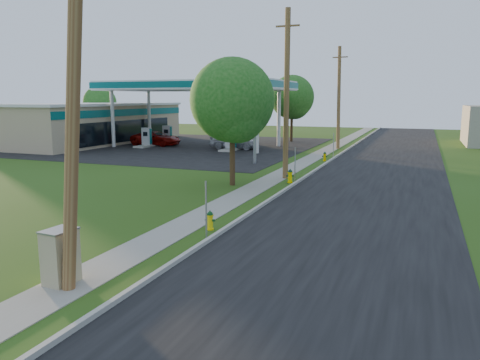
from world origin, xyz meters
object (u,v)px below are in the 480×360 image
(utility_pole_far, at_px, (339,98))
(hydrant_far, at_px, (325,157))
(fuel_pump_nw, at_px, (147,140))
(fuel_pump_se, at_px, (246,139))
(hydrant_near, at_px, (210,220))
(tree_lot, at_px, (293,99))
(hydrant_mid, at_px, (290,176))
(fuel_pump_ne, at_px, (231,143))
(car_silver, at_px, (234,141))
(tree_back, at_px, (100,104))
(price_pylon, at_px, (255,89))
(fuel_pump_sw, at_px, (167,137))
(car_red, at_px, (156,138))
(utility_pole_near, at_px, (73,95))
(utility_pole_mid, at_px, (287,95))
(tree_verge, at_px, (233,104))
(utility_cabinet, at_px, (61,257))

(utility_pole_far, bearing_deg, hydrant_far, -86.01)
(fuel_pump_nw, height_order, fuel_pump_se, same)
(fuel_pump_nw, height_order, hydrant_near, fuel_pump_nw)
(tree_lot, bearing_deg, hydrant_far, -66.25)
(hydrant_near, relative_size, hydrant_mid, 0.90)
(hydrant_mid, bearing_deg, tree_lot, 104.83)
(fuel_pump_ne, height_order, hydrant_near, fuel_pump_ne)
(fuel_pump_ne, relative_size, fuel_pump_se, 1.00)
(fuel_pump_se, relative_size, hydrant_far, 4.42)
(hydrant_near, distance_m, car_silver, 27.74)
(fuel_pump_ne, distance_m, tree_back, 24.42)
(price_pylon, xyz_separation_m, car_silver, (-5.15, 8.76, -4.63))
(tree_lot, height_order, hydrant_far, tree_lot)
(hydrant_mid, distance_m, hydrant_far, 10.08)
(hydrant_mid, bearing_deg, car_silver, 121.89)
(tree_back, bearing_deg, fuel_pump_sw, -24.24)
(utility_pole_far, bearing_deg, price_pylon, -107.33)
(tree_lot, relative_size, tree_back, 1.15)
(fuel_pump_nw, distance_m, car_red, 1.59)
(fuel_pump_sw, height_order, hydrant_mid, fuel_pump_sw)
(utility_pole_near, xyz_separation_m, price_pylon, (-3.90, 23.50, 0.63))
(utility_pole_near, relative_size, hydrant_mid, 11.87)
(utility_pole_mid, height_order, car_red, utility_pole_mid)
(utility_pole_near, height_order, fuel_pump_se, utility_pole_near)
(fuel_pump_nw, relative_size, fuel_pump_ne, 1.00)
(hydrant_mid, xyz_separation_m, hydrant_far, (-0.02, 10.08, -0.04))
(utility_pole_mid, distance_m, fuel_pump_ne, 16.31)
(fuel_pump_se, height_order, car_red, fuel_pump_se)
(utility_pole_near, bearing_deg, tree_lot, 98.17)
(tree_back, distance_m, hydrant_mid, 40.02)
(utility_pole_near, height_order, tree_verge, utility_pole_near)
(tree_back, distance_m, car_silver, 23.79)
(utility_pole_near, relative_size, fuel_pump_ne, 2.96)
(hydrant_near, bearing_deg, fuel_pump_se, 108.11)
(tree_verge, height_order, car_silver, tree_verge)
(tree_lot, bearing_deg, hydrant_mid, -75.17)
(hydrant_mid, bearing_deg, fuel_pump_se, 117.53)
(fuel_pump_se, xyz_separation_m, car_silver, (-0.15, -2.74, 0.08))
(hydrant_near, bearing_deg, tree_verge, 106.60)
(utility_pole_mid, bearing_deg, utility_cabinet, -92.93)
(utility_pole_mid, xyz_separation_m, fuel_pump_ne, (-8.90, 13.00, -4.23))
(price_pylon, bearing_deg, utility_pole_near, -80.58)
(utility_pole_near, height_order, hydrant_far, utility_pole_near)
(utility_pole_near, relative_size, utility_pole_mid, 0.97)
(tree_back, bearing_deg, car_silver, -21.47)
(tree_lot, bearing_deg, fuel_pump_se, -112.82)
(utility_pole_near, bearing_deg, utility_pole_far, 90.00)
(utility_pole_far, height_order, price_pylon, utility_pole_far)
(hydrant_near, height_order, hydrant_mid, hydrant_mid)
(price_pylon, bearing_deg, tree_back, 147.29)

